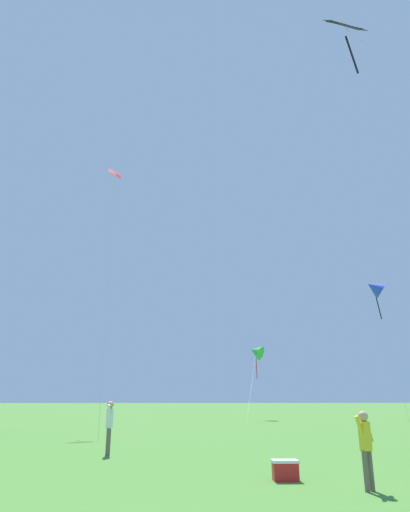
{
  "coord_description": "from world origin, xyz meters",
  "views": [
    {
      "loc": [
        -0.01,
        -3.79,
        1.77
      ],
      "look_at": [
        0.88,
        26.93,
        11.44
      ],
      "focal_mm": 31.88,
      "sensor_mm": 36.0,
      "label": 1
    }
  ],
  "objects_px": {
    "kite_red_high": "(114,187)",
    "person_in_red_shirt": "(365,442)",
    "kite_blue_delta": "(375,288)",
    "kite_green_small": "(256,352)",
    "person_foreground_watcher": "(109,422)",
    "picnic_cooler": "(285,470)",
    "kite_black_large": "(351,37)"
  },
  "relations": [
    {
      "from": "kite_red_high",
      "to": "person_in_red_shirt",
      "type": "height_order",
      "value": "kite_red_high"
    },
    {
      "from": "kite_blue_delta",
      "to": "kite_green_small",
      "type": "bearing_deg",
      "value": 129.58
    },
    {
      "from": "kite_blue_delta",
      "to": "kite_green_small",
      "type": "xyz_separation_m",
      "value": [
        -7.99,
        9.67,
        -3.9
      ]
    },
    {
      "from": "person_foreground_watcher",
      "to": "picnic_cooler",
      "type": "bearing_deg",
      "value": -45.43
    },
    {
      "from": "kite_black_large",
      "to": "person_in_red_shirt",
      "type": "xyz_separation_m",
      "value": [
        -3.74,
        -7.07,
        -17.06
      ]
    },
    {
      "from": "person_in_red_shirt",
      "to": "picnic_cooler",
      "type": "height_order",
      "value": "person_in_red_shirt"
    },
    {
      "from": "kite_green_small",
      "to": "person_foreground_watcher",
      "type": "relative_size",
      "value": 6.42
    },
    {
      "from": "kite_blue_delta",
      "to": "person_in_red_shirt",
      "type": "distance_m",
      "value": 27.36
    },
    {
      "from": "kite_black_large",
      "to": "kite_blue_delta",
      "type": "height_order",
      "value": "kite_black_large"
    },
    {
      "from": "kite_green_small",
      "to": "picnic_cooler",
      "type": "relative_size",
      "value": 18.06
    },
    {
      "from": "kite_blue_delta",
      "to": "picnic_cooler",
      "type": "height_order",
      "value": "kite_blue_delta"
    },
    {
      "from": "kite_black_large",
      "to": "kite_red_high",
      "type": "bearing_deg",
      "value": 134.56
    },
    {
      "from": "picnic_cooler",
      "to": "person_foreground_watcher",
      "type": "bearing_deg",
      "value": 134.57
    },
    {
      "from": "kite_blue_delta",
      "to": "person_foreground_watcher",
      "type": "height_order",
      "value": "kite_blue_delta"
    },
    {
      "from": "picnic_cooler",
      "to": "kite_green_small",
      "type": "bearing_deg",
      "value": 83.09
    },
    {
      "from": "kite_black_large",
      "to": "person_in_red_shirt",
      "type": "distance_m",
      "value": 18.84
    },
    {
      "from": "kite_red_high",
      "to": "person_foreground_watcher",
      "type": "xyz_separation_m",
      "value": [
        3.05,
        -14.14,
        -15.55
      ]
    },
    {
      "from": "person_in_red_shirt",
      "to": "person_foreground_watcher",
      "type": "relative_size",
      "value": 0.9
    },
    {
      "from": "person_in_red_shirt",
      "to": "kite_black_large",
      "type": "bearing_deg",
      "value": 62.1
    },
    {
      "from": "kite_green_small",
      "to": "kite_black_large",
      "type": "bearing_deg",
      "value": -87.16
    },
    {
      "from": "kite_green_small",
      "to": "person_in_red_shirt",
      "type": "bearing_deg",
      "value": -94.19
    },
    {
      "from": "person_in_red_shirt",
      "to": "kite_green_small",
      "type": "bearing_deg",
      "value": 85.81
    },
    {
      "from": "kite_black_large",
      "to": "kite_green_small",
      "type": "distance_m",
      "value": 28.88
    },
    {
      "from": "kite_red_high",
      "to": "person_foreground_watcher",
      "type": "height_order",
      "value": "kite_red_high"
    },
    {
      "from": "kite_black_large",
      "to": "person_in_red_shirt",
      "type": "relative_size",
      "value": 12.86
    },
    {
      "from": "kite_red_high",
      "to": "person_in_red_shirt",
      "type": "bearing_deg",
      "value": -65.32
    },
    {
      "from": "kite_blue_delta",
      "to": "kite_green_small",
      "type": "height_order",
      "value": "kite_blue_delta"
    },
    {
      "from": "kite_red_high",
      "to": "kite_blue_delta",
      "type": "bearing_deg",
      "value": 9.41
    },
    {
      "from": "kite_red_high",
      "to": "person_foreground_watcher",
      "type": "distance_m",
      "value": 21.23
    },
    {
      "from": "person_in_red_shirt",
      "to": "person_foreground_watcher",
      "type": "xyz_separation_m",
      "value": [
        -6.31,
        6.23,
        0.1
      ]
    },
    {
      "from": "kite_red_high",
      "to": "picnic_cooler",
      "type": "bearing_deg",
      "value": -67.46
    },
    {
      "from": "kite_black_large",
      "to": "person_foreground_watcher",
      "type": "distance_m",
      "value": 19.73
    }
  ]
}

